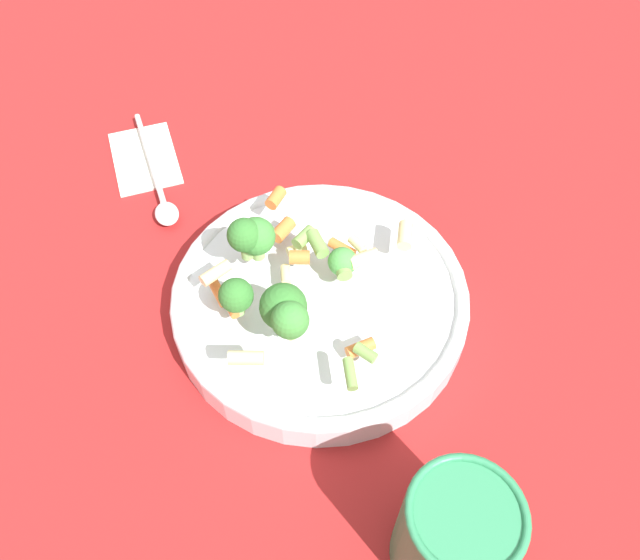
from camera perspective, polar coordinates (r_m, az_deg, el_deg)
ground_plane at (r=0.63m, az=0.00°, el=-2.79°), size 3.00×3.00×0.00m
bowl at (r=0.61m, az=0.00°, el=-1.73°), size 0.29×0.29×0.04m
pasta_salad at (r=0.55m, az=-3.57°, el=0.38°), size 0.24×0.21×0.08m
cup at (r=0.49m, az=12.15°, el=-21.82°), size 0.08×0.08×0.11m
napkin at (r=0.80m, az=-15.75°, el=10.76°), size 0.12×0.08×0.01m
spoon at (r=0.74m, az=-14.54°, el=8.26°), size 0.20×0.03×0.01m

